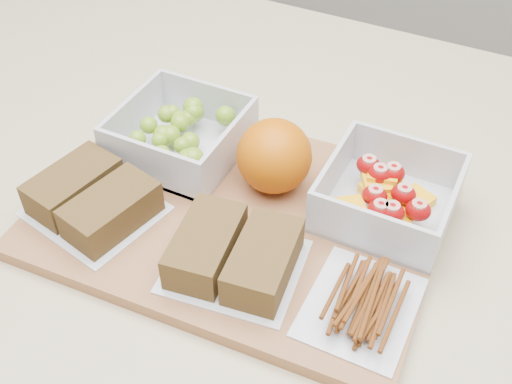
% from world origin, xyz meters
% --- Properties ---
extents(cutting_board, '(0.43, 0.32, 0.02)m').
position_xyz_m(cutting_board, '(-0.00, -0.03, 0.91)').
color(cutting_board, '#9D6840').
rests_on(cutting_board, counter).
extents(grape_container, '(0.14, 0.14, 0.06)m').
position_xyz_m(grape_container, '(-0.11, 0.03, 0.94)').
color(grape_container, silver).
rests_on(grape_container, cutting_board).
extents(fruit_container, '(0.13, 0.13, 0.06)m').
position_xyz_m(fruit_container, '(0.14, 0.04, 0.94)').
color(fruit_container, silver).
rests_on(fruit_container, cutting_board).
extents(orange, '(0.08, 0.08, 0.08)m').
position_xyz_m(orange, '(0.01, 0.03, 0.96)').
color(orange, '#C35904').
rests_on(orange, cutting_board).
extents(sandwich_bag_left, '(0.15, 0.14, 0.04)m').
position_xyz_m(sandwich_bag_left, '(-0.14, -0.10, 0.94)').
color(sandwich_bag_left, silver).
rests_on(sandwich_bag_left, cutting_board).
extents(sandwich_bag_center, '(0.14, 0.13, 0.04)m').
position_xyz_m(sandwich_bag_center, '(0.03, -0.10, 0.94)').
color(sandwich_bag_center, silver).
rests_on(sandwich_bag_center, cutting_board).
extents(pretzel_bag, '(0.10, 0.12, 0.03)m').
position_xyz_m(pretzel_bag, '(0.16, -0.09, 0.93)').
color(pretzel_bag, silver).
rests_on(pretzel_bag, cutting_board).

